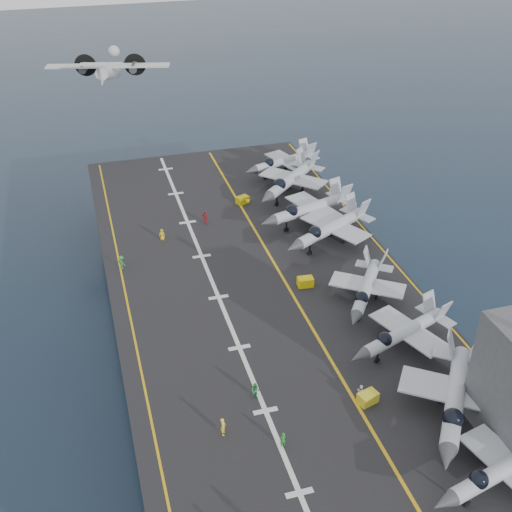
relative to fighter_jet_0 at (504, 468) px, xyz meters
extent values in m
plane|color=#142135|center=(-10.82, 34.19, -12.80)|extent=(500.00, 500.00, 0.00)
cube|color=#56595E|center=(-10.82, 34.19, -7.80)|extent=(36.00, 90.00, 10.00)
cube|color=black|center=(-10.82, 34.19, -2.60)|extent=(38.00, 92.00, 0.40)
cube|color=gold|center=(-7.82, 34.19, -2.38)|extent=(0.35, 90.00, 0.02)
cube|color=silver|center=(-16.82, 34.19, -2.38)|extent=(0.50, 90.00, 0.02)
cube|color=gold|center=(-27.82, 34.19, -2.38)|extent=(0.25, 90.00, 0.02)
cube|color=gold|center=(7.68, 34.19, -2.38)|extent=(0.25, 90.00, 0.02)
imported|color=yellow|center=(-21.50, 12.49, -1.42)|extent=(1.08, 1.35, 1.97)
imported|color=#29813F|center=(-17.26, 16.26, -1.49)|extent=(1.30, 1.11, 1.82)
imported|color=#2A872F|center=(-27.57, 44.14, -1.45)|extent=(1.28, 1.38, 1.92)
imported|color=#AA232A|center=(-14.33, 53.17, -1.41)|extent=(1.33, 1.03, 1.98)
imported|color=yellow|center=(-21.25, 50.19, -1.57)|extent=(1.17, 0.97, 1.67)
imported|color=#1F8124|center=(-16.56, 9.52, -1.56)|extent=(1.13, 0.86, 1.69)
imported|color=white|center=(-7.12, 13.33, -1.58)|extent=(0.99, 1.16, 1.64)
camera|label=1|loc=(-30.40, -29.22, 43.92)|focal=45.00mm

